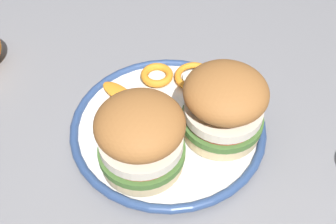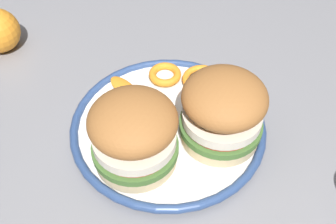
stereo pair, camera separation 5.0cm
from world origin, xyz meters
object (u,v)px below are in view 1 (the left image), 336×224
(dining_table, at_px, (125,198))
(sandwich_half_right, at_px, (141,137))
(sandwich_half_left, at_px, (224,105))
(dinner_plate, at_px, (168,126))

(dining_table, height_order, sandwich_half_right, sandwich_half_right)
(sandwich_half_left, distance_m, sandwich_half_right, 0.12)
(sandwich_half_left, relative_size, sandwich_half_right, 1.06)
(dining_table, distance_m, sandwich_half_left, 0.22)
(dinner_plate, distance_m, sandwich_half_right, 0.09)
(sandwich_half_left, bearing_deg, sandwich_half_right, -53.74)
(dinner_plate, distance_m, sandwich_half_left, 0.09)
(dinner_plate, xyz_separation_m, sandwich_half_left, (0.00, 0.07, 0.06))
(dining_table, distance_m, dinner_plate, 0.14)
(dining_table, height_order, sandwich_half_left, sandwich_half_left)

